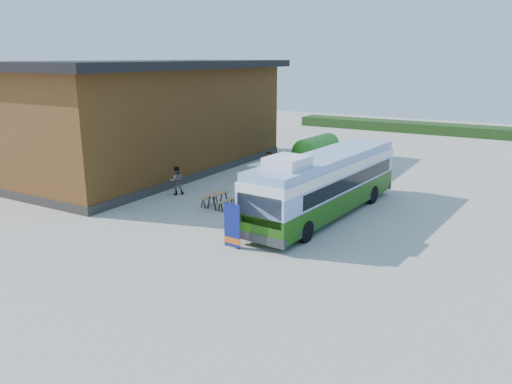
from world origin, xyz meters
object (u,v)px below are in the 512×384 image
Objects in this scene: picnic_table at (218,197)px; slurry_tanker at (316,148)px; bus at (325,182)px; banner at (232,230)px; person_b at (176,181)px; person_a at (269,167)px.

picnic_table is 0.26× the size of slurry_tanker.
banner is at bearing -99.86° from bus.
slurry_tanker is at bearing 120.67° from bus.
banner reaches higher than picnic_table.
bus is 6.19× the size of banner.
slurry_tanker reaches higher than person_b.
banner is 17.51m from slurry_tanker.
person_b is (-3.15, -5.38, -0.15)m from person_a.
slurry_tanker is (-3.72, 17.10, 0.45)m from banner.
person_a is 1.18× the size of person_b.
banner is 5.87m from picnic_table.
bus is 12.27m from slurry_tanker.
banner is (-1.60, -6.06, -0.93)m from bus.
slurry_tanker reaches higher than person_a.
slurry_tanker reaches higher than banner.
bus is 2.05× the size of slurry_tanker.
slurry_tanker reaches higher than picnic_table.
bus is at bearing -50.92° from person_a.
picnic_table is at bearing 135.45° from banner.
banner is 1.16× the size of person_b.
person_b is at bearing 148.65° from banner.
person_a is 0.34× the size of slurry_tanker.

